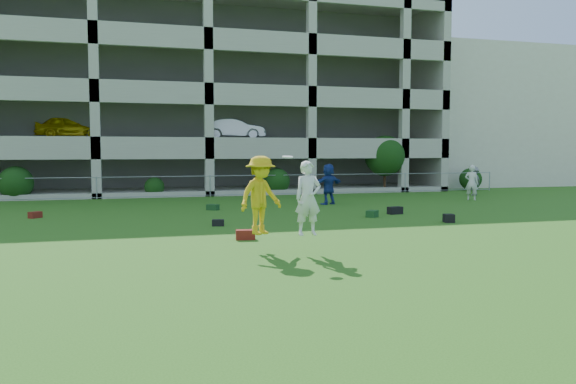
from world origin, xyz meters
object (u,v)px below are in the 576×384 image
object	(u,v)px
bystander_d	(328,184)
bystander_e	(472,183)
frisbee_contest	(271,196)
bystander_f	(474,181)
crate_d	(449,218)
parking_garage	(192,101)
stucco_building	(476,121)

from	to	relation	value
bystander_d	bystander_e	world-z (taller)	bystander_d
bystander_d	bystander_e	bearing A→B (deg)	160.56
bystander_d	frisbee_contest	size ratio (longest dim) A/B	0.90
bystander_f	crate_d	size ratio (longest dim) A/B	4.75
bystander_e	parking_garage	size ratio (longest dim) A/B	0.06
bystander_e	crate_d	world-z (taller)	bystander_e
bystander_f	crate_d	distance (m)	13.08
bystander_e	bystander_f	xyz separation A→B (m)	(1.92, 2.64, -0.08)
stucco_building	bystander_e	distance (m)	18.51
stucco_building	frisbee_contest	xyz separation A→B (m)	(-23.86, -26.53, -3.57)
bystander_e	frisbee_contest	size ratio (longest dim) A/B	0.84
bystander_f	frisbee_contest	distance (m)	21.13
frisbee_contest	parking_garage	distance (m)	26.64
bystander_f	parking_garage	distance (m)	19.61
stucco_building	bystander_e	world-z (taller)	stucco_building
bystander_d	bystander_e	distance (m)	7.94
bystander_d	bystander_f	distance (m)	10.26
stucco_building	bystander_d	bearing A→B (deg)	-140.41
bystander_e	stucco_building	bearing A→B (deg)	-87.34
stucco_building	bystander_f	xyz separation A→B (m)	(-8.33, -12.22, -4.17)
crate_d	frisbee_contest	xyz separation A→B (m)	(-7.54, -3.98, 1.28)
bystander_d	bystander_f	xyz separation A→B (m)	(9.86, 2.82, -0.14)
bystander_d	parking_garage	size ratio (longest dim) A/B	0.06
parking_garage	frisbee_contest	bearing A→B (deg)	-91.85
stucco_building	bystander_f	distance (m)	15.36
stucco_building	crate_d	world-z (taller)	stucco_building
bystander_d	bystander_f	bearing A→B (deg)	175.23
crate_d	stucco_building	bearing A→B (deg)	54.11
stucco_building	parking_garage	distance (m)	23.04
bystander_e	parking_garage	world-z (taller)	parking_garage
bystander_e	bystander_f	size ratio (longest dim) A/B	1.10
bystander_f	parking_garage	world-z (taller)	parking_garage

